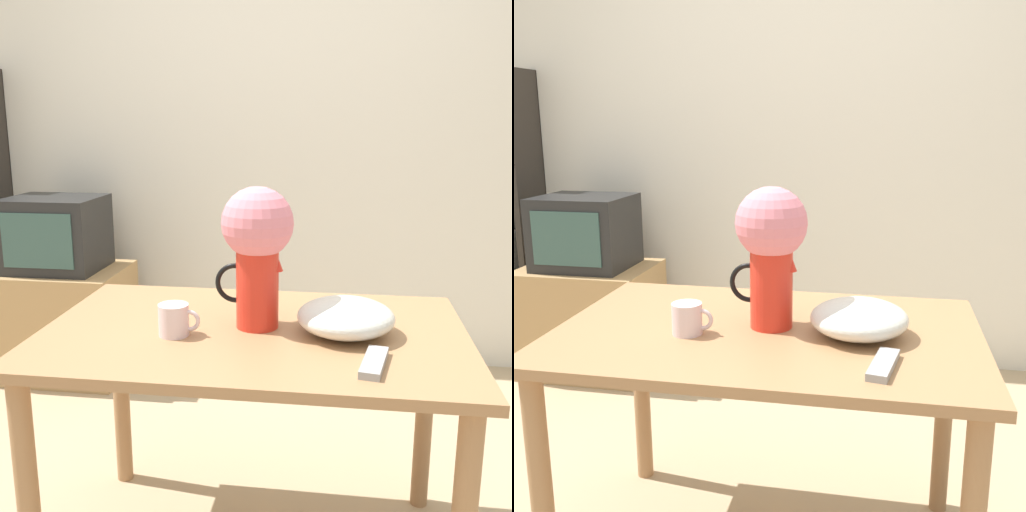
# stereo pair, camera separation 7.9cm
# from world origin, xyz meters

# --- Properties ---
(wall_back) EXTENTS (8.00, 0.05, 2.60)m
(wall_back) POSITION_xyz_m (0.00, 1.68, 1.30)
(wall_back) COLOR silver
(wall_back) RESTS_ON ground_plane
(table) EXTENTS (1.23, 0.80, 0.76)m
(table) POSITION_xyz_m (0.07, -0.01, 0.65)
(table) COLOR #A3754C
(table) RESTS_ON ground_plane
(flower_vase) EXTENTS (0.23, 0.21, 0.42)m
(flower_vase) POSITION_xyz_m (0.07, 0.01, 1.02)
(flower_vase) COLOR red
(flower_vase) RESTS_ON table
(coffee_mug) EXTENTS (0.12, 0.09, 0.09)m
(coffee_mug) POSITION_xyz_m (-0.15, -0.10, 0.81)
(coffee_mug) COLOR silver
(coffee_mug) RESTS_ON table
(white_bowl) EXTENTS (0.28, 0.28, 0.10)m
(white_bowl) POSITION_xyz_m (0.33, -0.02, 0.82)
(white_bowl) COLOR silver
(white_bowl) RESTS_ON table
(remote_control) EXTENTS (0.08, 0.19, 0.02)m
(remote_control) POSITION_xyz_m (0.40, -0.24, 0.77)
(remote_control) COLOR #999999
(remote_control) RESTS_ON table
(tv_stand) EXTENTS (0.69, 0.51, 0.58)m
(tv_stand) POSITION_xyz_m (-1.17, 1.26, 0.29)
(tv_stand) COLOR tan
(tv_stand) RESTS_ON ground_plane
(tv_set) EXTENTS (0.47, 0.42, 0.38)m
(tv_set) POSITION_xyz_m (-1.17, 1.26, 0.78)
(tv_set) COLOR black
(tv_set) RESTS_ON tv_stand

